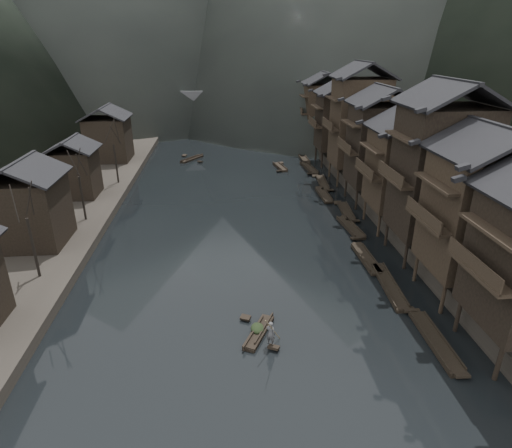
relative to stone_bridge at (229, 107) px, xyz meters
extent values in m
plane|color=black|center=(0.00, -72.00, -5.11)|extent=(300.00, 300.00, 0.00)
cube|color=#2D2823|center=(35.00, -32.00, -4.21)|extent=(40.00, 200.00, 1.80)
cube|color=#2D2823|center=(-35.00, -32.00, -4.51)|extent=(40.00, 200.00, 1.20)
cylinder|color=black|center=(14.20, -82.40, -3.81)|extent=(0.30, 0.30, 2.90)
cylinder|color=black|center=(14.20, -77.60, -3.81)|extent=(0.30, 0.30, 2.90)
cylinder|color=black|center=(16.95, -77.60, -3.81)|extent=(0.30, 0.30, 2.90)
cube|color=black|center=(13.30, -80.00, 1.18)|extent=(1.20, 5.70, 0.25)
cylinder|color=black|center=(14.20, -75.40, -3.81)|extent=(0.30, 0.30, 2.90)
cylinder|color=black|center=(14.20, -70.60, -3.81)|extent=(0.30, 0.30, 2.90)
cylinder|color=black|center=(16.95, -75.40, -3.81)|extent=(0.30, 0.30, 2.90)
cylinder|color=black|center=(16.95, -70.60, -3.81)|extent=(0.30, 0.30, 2.90)
cube|color=black|center=(17.30, -73.00, 2.00)|extent=(7.00, 6.00, 9.02)
cube|color=black|center=(13.30, -73.00, 1.55)|extent=(1.20, 5.70, 0.25)
cylinder|color=black|center=(14.20, -68.40, -3.81)|extent=(0.30, 0.30, 2.90)
cylinder|color=black|center=(14.20, -63.60, -3.81)|extent=(0.30, 0.30, 2.90)
cylinder|color=black|center=(16.95, -68.40, -3.81)|extent=(0.30, 0.30, 2.90)
cylinder|color=black|center=(16.95, -63.60, -3.81)|extent=(0.30, 0.30, 2.90)
cube|color=black|center=(17.30, -66.00, 3.24)|extent=(7.00, 6.00, 11.50)
cube|color=black|center=(13.30, -66.00, 2.67)|extent=(1.20, 5.70, 0.25)
cylinder|color=black|center=(14.20, -61.40, -3.81)|extent=(0.30, 0.30, 2.90)
cylinder|color=black|center=(14.20, -56.60, -3.81)|extent=(0.30, 0.30, 2.90)
cylinder|color=black|center=(16.95, -61.40, -3.81)|extent=(0.30, 0.30, 2.90)
cylinder|color=black|center=(16.95, -56.60, -3.81)|extent=(0.30, 0.30, 2.90)
cube|color=black|center=(17.30, -59.00, 1.57)|extent=(7.00, 6.00, 8.16)
cube|color=black|center=(13.30, -59.00, 1.16)|extent=(1.20, 5.70, 0.25)
cylinder|color=black|center=(14.20, -53.40, -3.81)|extent=(0.30, 0.30, 2.90)
cylinder|color=black|center=(14.20, -48.60, -3.81)|extent=(0.30, 0.30, 2.90)
cylinder|color=black|center=(16.95, -53.40, -3.81)|extent=(0.30, 0.30, 2.90)
cylinder|color=black|center=(16.95, -48.60, -3.81)|extent=(0.30, 0.30, 2.90)
cube|color=black|center=(17.30, -51.00, 2.29)|extent=(7.00, 6.00, 9.61)
cube|color=black|center=(13.30, -51.00, 1.81)|extent=(1.20, 5.70, 0.25)
cylinder|color=black|center=(14.20, -44.40, -3.81)|extent=(0.30, 0.30, 2.90)
cylinder|color=black|center=(14.20, -39.60, -3.81)|extent=(0.30, 0.30, 2.90)
cylinder|color=black|center=(16.95, -44.40, -3.81)|extent=(0.30, 0.30, 2.90)
cylinder|color=black|center=(16.95, -39.60, -3.81)|extent=(0.30, 0.30, 2.90)
cube|color=black|center=(17.30, -42.00, 3.45)|extent=(7.00, 6.00, 11.91)
cube|color=black|center=(13.30, -42.00, 2.85)|extent=(1.20, 5.70, 0.25)
cylinder|color=black|center=(14.20, -34.40, -3.81)|extent=(0.30, 0.30, 2.90)
cylinder|color=black|center=(14.20, -29.60, -3.81)|extent=(0.30, 0.30, 2.90)
cylinder|color=black|center=(16.95, -34.40, -3.81)|extent=(0.30, 0.30, 2.90)
cylinder|color=black|center=(16.95, -29.60, -3.81)|extent=(0.30, 0.30, 2.90)
cube|color=black|center=(17.30, -32.00, 1.85)|extent=(7.00, 6.00, 8.73)
cube|color=black|center=(13.30, -32.00, 1.42)|extent=(1.20, 5.70, 0.25)
cylinder|color=black|center=(14.20, -22.40, -3.81)|extent=(0.30, 0.30, 2.90)
cylinder|color=black|center=(14.20, -17.60, -3.81)|extent=(0.30, 0.30, 2.90)
cylinder|color=black|center=(16.95, -22.40, -3.81)|extent=(0.30, 0.30, 2.90)
cylinder|color=black|center=(16.95, -17.60, -3.81)|extent=(0.30, 0.30, 2.90)
cube|color=black|center=(17.30, -20.00, 2.09)|extent=(7.00, 6.00, 9.20)
cube|color=black|center=(13.30, -20.00, 1.63)|extent=(1.20, 5.70, 0.25)
cube|color=black|center=(-20.50, -62.00, -0.66)|extent=(6.00, 6.00, 6.50)
cube|color=black|center=(-20.50, -48.00, -1.01)|extent=(5.00, 5.00, 5.80)
cube|color=black|center=(-20.50, -30.00, -0.51)|extent=(6.50, 6.50, 6.80)
cylinder|color=black|center=(-17.00, -68.83, -1.28)|extent=(0.24, 0.24, 5.26)
cylinder|color=black|center=(-17.00, -56.37, -1.45)|extent=(0.24, 0.24, 4.91)
cylinder|color=black|center=(-17.00, -42.95, -1.22)|extent=(0.24, 0.24, 5.38)
cube|color=black|center=(12.15, -78.79, -4.96)|extent=(1.22, 6.72, 0.30)
cube|color=black|center=(12.15, -78.79, -4.78)|extent=(1.27, 6.59, 0.10)
cube|color=black|center=(12.09, -75.57, -4.82)|extent=(0.95, 0.84, 0.34)
cube|color=black|center=(12.21, -82.01, -4.82)|extent=(0.95, 0.84, 0.34)
cube|color=black|center=(11.62, -71.46, -4.96)|extent=(1.56, 7.64, 0.30)
cube|color=black|center=(11.62, -71.46, -4.78)|extent=(1.61, 7.49, 0.10)
cube|color=black|center=(11.40, -67.83, -4.82)|extent=(0.99, 0.98, 0.37)
cube|color=black|center=(11.84, -75.10, -4.82)|extent=(0.99, 0.98, 0.37)
cube|color=black|center=(11.25, -66.56, -4.96)|extent=(1.22, 5.97, 0.30)
cube|color=black|center=(11.25, -66.56, -4.78)|extent=(1.27, 5.85, 0.10)
cube|color=black|center=(11.31, -63.71, -4.82)|extent=(0.95, 0.75, 0.32)
cube|color=black|center=(11.19, -69.41, -4.82)|extent=(0.95, 0.75, 0.32)
cube|color=black|center=(11.86, -59.25, -4.96)|extent=(1.70, 6.09, 0.30)
cube|color=black|center=(11.86, -59.25, -4.78)|extent=(1.74, 5.97, 0.10)
cube|color=black|center=(12.15, -56.38, -4.82)|extent=(1.01, 0.83, 0.33)
cube|color=black|center=(11.57, -62.12, -4.82)|extent=(1.01, 0.83, 0.33)
cube|color=black|center=(12.67, -54.51, -4.96)|extent=(1.61, 6.22, 0.30)
cube|color=black|center=(12.67, -54.51, -4.78)|extent=(1.65, 6.11, 0.10)
cube|color=black|center=(12.43, -51.57, -4.82)|extent=(0.99, 0.83, 0.33)
cube|color=black|center=(12.92, -57.46, -4.82)|extent=(0.99, 0.83, 0.33)
cube|color=black|center=(11.36, -48.36, -4.96)|extent=(1.18, 5.84, 0.30)
cube|color=black|center=(11.36, -48.36, -4.78)|extent=(1.23, 5.72, 0.10)
cube|color=black|center=(11.39, -45.57, -4.82)|extent=(0.94, 0.73, 0.32)
cube|color=black|center=(11.32, -51.16, -4.82)|extent=(0.94, 0.73, 0.32)
cube|color=black|center=(12.37, -43.00, -4.96)|extent=(1.74, 7.26, 0.30)
cube|color=black|center=(12.37, -43.00, -4.78)|extent=(1.78, 7.13, 0.10)
cube|color=black|center=(12.06, -39.56, -4.82)|extent=(1.01, 0.96, 0.36)
cube|color=black|center=(12.68, -46.44, -4.82)|extent=(1.01, 0.96, 0.36)
cube|color=black|center=(11.94, -35.08, -4.96)|extent=(1.86, 7.00, 0.30)
cube|color=black|center=(11.94, -35.08, -4.78)|extent=(1.90, 6.86, 0.10)
cube|color=black|center=(12.31, -31.78, -4.82)|extent=(1.02, 0.95, 0.35)
cube|color=black|center=(11.57, -38.38, -4.82)|extent=(1.02, 0.95, 0.35)
cube|color=black|center=(12.20, -29.35, -4.96)|extent=(1.11, 5.98, 0.30)
cube|color=black|center=(12.20, -29.35, -4.78)|extent=(1.17, 5.86, 0.10)
cube|color=black|center=(12.21, -26.48, -4.82)|extent=(0.94, 0.74, 0.33)
cube|color=black|center=(12.19, -32.22, -4.82)|extent=(0.94, 0.74, 0.33)
cube|color=black|center=(12.27, -23.99, -4.96)|extent=(1.35, 7.72, 0.30)
cube|color=black|center=(12.27, -23.99, -4.78)|extent=(1.40, 7.57, 0.10)
cube|color=black|center=(12.39, -20.30, -4.82)|extent=(0.97, 0.97, 0.37)
cube|color=black|center=(12.15, -27.68, -4.82)|extent=(0.97, 0.97, 0.37)
cube|color=black|center=(11.76, -19.11, -4.96)|extent=(1.69, 6.51, 0.30)
cube|color=black|center=(11.76, -19.11, -4.78)|extent=(1.73, 6.39, 0.10)
cube|color=black|center=(12.04, -16.03, -4.82)|extent=(1.00, 0.88, 0.34)
cube|color=black|center=(11.48, -22.19, -4.82)|extent=(1.00, 0.88, 0.34)
cube|color=black|center=(7.35, -34.16, -4.96)|extent=(1.89, 5.10, 0.30)
cube|color=black|center=(7.35, -34.16, -4.78)|extent=(1.93, 5.01, 0.10)
cube|color=black|center=(7.78, -31.80, -4.82)|extent=(0.95, 0.77, 0.30)
cube|color=black|center=(6.91, -36.52, -4.82)|extent=(0.95, 0.77, 0.30)
cube|color=black|center=(-7.33, -27.54, -4.96)|extent=(3.90, 5.14, 0.30)
cube|color=black|center=(-7.33, -27.54, -4.78)|extent=(3.88, 5.07, 0.10)
cube|color=black|center=(-8.81, -25.34, -4.82)|extent=(1.09, 1.04, 0.31)
cube|color=black|center=(-5.86, -29.74, -4.82)|extent=(1.09, 1.04, 0.31)
cube|color=#4C4C4F|center=(0.00, 0.00, 2.09)|extent=(40.00, 6.00, 1.60)
cube|color=#4C4C4F|center=(0.00, -2.70, 3.39)|extent=(40.00, 0.50, 1.00)
cube|color=#4C4C4F|center=(0.00, 2.70, 3.39)|extent=(40.00, 0.50, 1.00)
cube|color=#4C4C4F|center=(-14.00, 0.00, -1.91)|extent=(3.20, 6.00, 6.40)
cube|color=#4C4C4F|center=(-4.50, 0.00, -1.91)|extent=(3.20, 6.00, 6.40)
cube|color=#4C4C4F|center=(4.50, 0.00, -1.91)|extent=(3.20, 6.00, 6.40)
cube|color=#4C4C4F|center=(14.00, 0.00, -1.91)|extent=(3.20, 6.00, 6.40)
cube|color=black|center=(0.13, -76.84, -4.96)|extent=(2.56, 4.03, 0.30)
cube|color=black|center=(0.13, -76.84, -4.78)|extent=(2.56, 3.97, 0.10)
cube|color=black|center=(-0.71, -75.10, -4.82)|extent=(0.90, 0.79, 0.28)
cube|color=black|center=(0.98, -78.59, -4.82)|extent=(0.90, 0.79, 0.28)
ellipsoid|color=black|center=(0.05, -76.66, -4.39)|extent=(0.97, 1.27, 0.58)
imported|color=#545456|center=(0.81, -78.23, -3.77)|extent=(0.79, 0.71, 1.81)
cylinder|color=#8C7A51|center=(1.01, -78.23, -1.27)|extent=(1.39, 2.06, 3.20)
camera|label=1|loc=(-2.08, -101.53, 14.05)|focal=30.00mm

